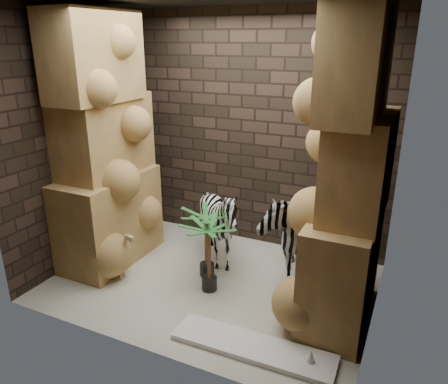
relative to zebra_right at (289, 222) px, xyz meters
The scene contains 13 objects.
floor 1.13m from the zebra_right, 144.21° to the right, with size 3.50×3.50×0.00m, color beige.
wall_back 1.31m from the zebra_right, 134.68° to the left, with size 3.50×3.50×0.00m, color #372920.
wall_front 2.08m from the zebra_right, 112.18° to the right, with size 3.50×3.50×0.00m, color #372920.
wall_left 2.65m from the zebra_right, 168.11° to the right, with size 3.00×3.00×0.00m, color #372920.
wall_right 1.41m from the zebra_right, 26.84° to the right, with size 3.00×3.00×0.00m, color #372920.
rock_pillar_left 2.33m from the zebra_right, 166.22° to the right, with size 0.68×1.30×3.00m, color tan, non-canonical shape.
rock_pillar_right 1.19m from the zebra_right, 36.68° to the right, with size 0.58×1.25×3.00m, color tan, non-canonical shape.
zebra_right is the anchor object (origin of this frame).
zebra_left 0.86m from the zebra_right, behind, with size 0.86×1.06×0.96m, color white.
giraffe_toy 2.02m from the zebra_right, 153.45° to the right, with size 0.32×0.11×0.63m, color #D4B080, non-canonical shape.
palm_front 0.97m from the zebra_right, 155.34° to the right, with size 0.36×0.36×0.83m, color #155F1A, non-canonical shape.
palm_back 0.98m from the zebra_right, 136.09° to the right, with size 0.36×0.36×0.81m, color #155F1A, non-canonical shape.
surfboard 1.52m from the zebra_right, 84.94° to the right, with size 1.49×0.37×0.05m, color white.
Camera 1 is at (1.95, -3.78, 2.63)m, focal length 34.28 mm.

